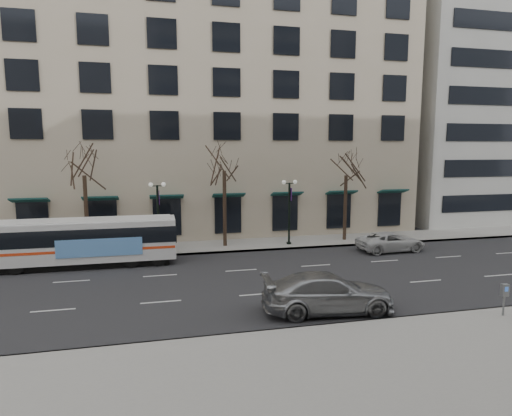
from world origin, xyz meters
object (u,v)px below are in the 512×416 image
object	(u,v)px
lamp_post_right	(289,209)
tree_far_right	(346,164)
lamp_post_left	(158,213)
city_bus	(88,241)
silver_car	(328,293)
pay_station	(505,293)
tree_far_left	(84,162)
tree_far_mid	(224,158)
white_pickup	(391,242)

from	to	relation	value
lamp_post_right	tree_far_right	bearing A→B (deg)	6.85
lamp_post_left	city_bus	world-z (taller)	lamp_post_left
lamp_post_right	city_bus	distance (m)	14.79
silver_car	tree_far_right	bearing A→B (deg)	-22.24
tree_far_right	city_bus	distance (m)	20.32
tree_far_right	pay_station	world-z (taller)	tree_far_right
tree_far_left	city_bus	xyz separation A→B (m)	(0.50, -3.20, -5.01)
lamp_post_left	pay_station	distance (m)	22.13
city_bus	pay_station	size ratio (longest dim) A/B	7.78
tree_far_right	silver_car	distance (m)	16.84
city_bus	lamp_post_left	bearing A→B (deg)	29.96
tree_far_mid	white_pickup	bearing A→B (deg)	-18.19
tree_far_mid	silver_car	xyz separation A→B (m)	(2.67, -14.13, -6.00)
lamp_post_left	silver_car	size ratio (longest dim) A/B	0.84
tree_far_left	pay_station	world-z (taller)	tree_far_left
tree_far_left	lamp_post_right	world-z (taller)	tree_far_left
tree_far_left	lamp_post_left	size ratio (longest dim) A/B	1.60
tree_far_mid	lamp_post_left	world-z (taller)	tree_far_mid
tree_far_mid	lamp_post_left	size ratio (longest dim) A/B	1.64
white_pickup	tree_far_mid	bearing A→B (deg)	69.53
pay_station	lamp_post_right	bearing A→B (deg)	111.65
tree_far_mid	pay_station	world-z (taller)	tree_far_mid
pay_station	city_bus	bearing A→B (deg)	149.62
tree_far_left	lamp_post_left	xyz separation A→B (m)	(5.01, -0.60, -3.75)
tree_far_left	lamp_post_left	world-z (taller)	tree_far_left
lamp_post_left	pay_station	world-z (taller)	lamp_post_left
tree_far_left	pay_station	size ratio (longest dim) A/B	5.70
pay_station	lamp_post_left	bearing A→B (deg)	137.30
silver_car	tree_far_mid	bearing A→B (deg)	15.89
lamp_post_right	silver_car	size ratio (longest dim) A/B	0.84
city_bus	silver_car	bearing A→B (deg)	-41.93
tree_far_mid	white_pickup	distance (m)	14.02
tree_far_left	lamp_post_left	distance (m)	6.29
city_bus	white_pickup	size ratio (longest dim) A/B	2.24
tree_far_left	pay_station	xyz separation A→B (m)	(20.03, -16.75, -5.49)
white_pickup	pay_station	bearing A→B (deg)	169.24
tree_far_left	white_pickup	bearing A→B (deg)	-10.14
tree_far_left	pay_station	bearing A→B (deg)	-39.91
tree_far_left	tree_far_right	xyz separation A→B (m)	(20.00, 0.00, -0.28)
tree_far_right	lamp_post_right	distance (m)	6.11
tree_far_right	pay_station	size ratio (longest dim) A/B	5.51
lamp_post_right	lamp_post_left	bearing A→B (deg)	180.00
lamp_post_right	pay_station	bearing A→B (deg)	-72.73
city_bus	pay_station	world-z (taller)	city_bus
silver_car	white_pickup	distance (m)	13.79
tree_far_mid	city_bus	xyz separation A→B (m)	(-9.50, -3.20, -5.22)
city_bus	pay_station	bearing A→B (deg)	-34.77
city_bus	white_pickup	world-z (taller)	city_bus
tree_far_right	tree_far_mid	bearing A→B (deg)	180.00
tree_far_left	white_pickup	world-z (taller)	tree_far_left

